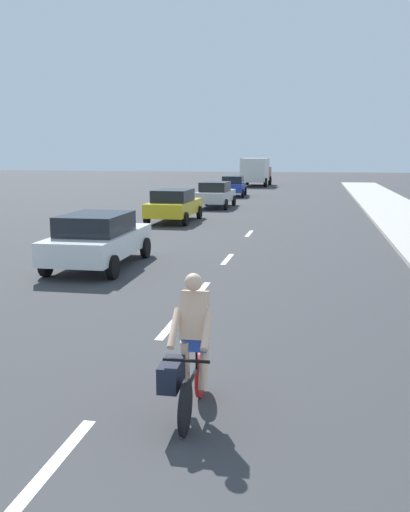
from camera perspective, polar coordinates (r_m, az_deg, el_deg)
name	(u,v)px	position (r m, az deg, el deg)	size (l,w,h in m)	color
ground_plane	(245,239)	(21.47, 4.17, 1.82)	(160.00, 160.00, 0.00)	#38383A
lane_stripe_1	(57,460)	(6.51, -15.14, -19.74)	(0.16, 1.80, 0.01)	white
lane_stripe_2	(171,325)	(10.69, -3.50, -7.15)	(0.16, 1.80, 0.01)	white
lane_stripe_3	(200,291)	(13.24, -0.48, -3.64)	(0.16, 1.80, 0.01)	white
lane_stripe_4	(227,259)	(17.22, 2.34, -0.32)	(0.16, 1.80, 0.01)	white
lane_stripe_5	(249,233)	(22.81, 4.61, 2.34)	(0.16, 1.80, 0.01)	white
cyclist	(189,352)	(6.92, -1.66, -9.92)	(0.63, 1.71, 1.82)	black
parked_car_white	(98,238)	(16.22, -11.00, 1.82)	(2.15, 4.54, 1.57)	white
parked_car_yellow	(174,204)	(26.66, -3.24, 5.35)	(2.04, 4.39, 1.57)	gold
parked_car_silver	(215,194)	(33.83, 1.09, 6.47)	(2.03, 4.29, 1.57)	#B7BABF
parked_car_blue	(233,185)	(42.85, 2.94, 7.32)	(2.05, 4.11, 1.57)	#1E389E
delivery_truck	(256,171)	(56.83, 5.30, 8.75)	(2.82, 6.31, 2.80)	maroon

